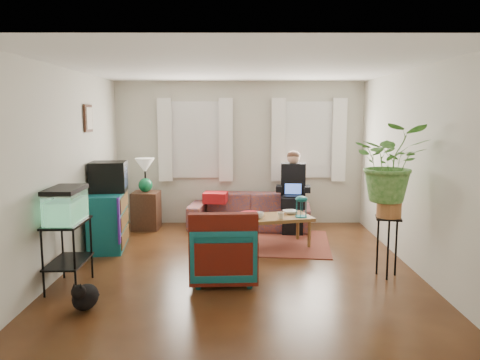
{
  "coord_description": "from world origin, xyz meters",
  "views": [
    {
      "loc": [
        -0.02,
        -6.05,
        2.0
      ],
      "look_at": [
        0.0,
        0.4,
        1.1
      ],
      "focal_mm": 35.0,
      "sensor_mm": 36.0,
      "label": 1
    }
  ],
  "objects_px": {
    "sofa": "(249,206)",
    "aquarium_stand": "(68,255)",
    "side_table": "(146,210)",
    "coffee_table": "(273,231)",
    "plant_stand": "(387,247)",
    "armchair": "(223,248)",
    "dresser": "(108,220)"
  },
  "relations": [
    {
      "from": "sofa",
      "to": "aquarium_stand",
      "type": "distance_m",
      "value": 3.58
    },
    {
      "from": "side_table",
      "to": "coffee_table",
      "type": "distance_m",
      "value": 2.43
    },
    {
      "from": "coffee_table",
      "to": "plant_stand",
      "type": "bearing_deg",
      "value": -60.76
    },
    {
      "from": "armchair",
      "to": "coffee_table",
      "type": "height_order",
      "value": "armchair"
    },
    {
      "from": "aquarium_stand",
      "to": "plant_stand",
      "type": "relative_size",
      "value": 1.03
    },
    {
      "from": "aquarium_stand",
      "to": "coffee_table",
      "type": "xyz_separation_m",
      "value": [
        2.51,
        1.73,
        -0.16
      ]
    },
    {
      "from": "armchair",
      "to": "plant_stand",
      "type": "xyz_separation_m",
      "value": [
        2.03,
        0.1,
        -0.02
      ]
    },
    {
      "from": "dresser",
      "to": "armchair",
      "type": "height_order",
      "value": "dresser"
    },
    {
      "from": "coffee_table",
      "to": "plant_stand",
      "type": "xyz_separation_m",
      "value": [
        1.31,
        -1.38,
        0.14
      ]
    },
    {
      "from": "armchair",
      "to": "coffee_table",
      "type": "bearing_deg",
      "value": -118.86
    },
    {
      "from": "sofa",
      "to": "aquarium_stand",
      "type": "xyz_separation_m",
      "value": [
        -2.17,
        -2.84,
        -0.02
      ]
    },
    {
      "from": "side_table",
      "to": "dresser",
      "type": "relative_size",
      "value": 0.7
    },
    {
      "from": "sofa",
      "to": "dresser",
      "type": "distance_m",
      "value": 2.48
    },
    {
      "from": "aquarium_stand",
      "to": "plant_stand",
      "type": "xyz_separation_m",
      "value": [
        3.82,
        0.35,
        -0.01
      ]
    },
    {
      "from": "dresser",
      "to": "coffee_table",
      "type": "height_order",
      "value": "dresser"
    },
    {
      "from": "sofa",
      "to": "armchair",
      "type": "bearing_deg",
      "value": -91.91
    },
    {
      "from": "dresser",
      "to": "armchair",
      "type": "distance_m",
      "value": 2.25
    },
    {
      "from": "aquarium_stand",
      "to": "coffee_table",
      "type": "height_order",
      "value": "aquarium_stand"
    },
    {
      "from": "sofa",
      "to": "side_table",
      "type": "distance_m",
      "value": 1.82
    },
    {
      "from": "aquarium_stand",
      "to": "side_table",
      "type": "bearing_deg",
      "value": 81.97
    },
    {
      "from": "plant_stand",
      "to": "aquarium_stand",
      "type": "bearing_deg",
      "value": -174.77
    },
    {
      "from": "aquarium_stand",
      "to": "plant_stand",
      "type": "bearing_deg",
      "value": 4.28
    },
    {
      "from": "plant_stand",
      "to": "sofa",
      "type": "bearing_deg",
      "value": 123.5
    },
    {
      "from": "side_table",
      "to": "dresser",
      "type": "height_order",
      "value": "dresser"
    },
    {
      "from": "armchair",
      "to": "coffee_table",
      "type": "relative_size",
      "value": 0.7
    },
    {
      "from": "aquarium_stand",
      "to": "armchair",
      "type": "distance_m",
      "value": 1.81
    },
    {
      "from": "side_table",
      "to": "armchair",
      "type": "distance_m",
      "value": 2.95
    },
    {
      "from": "aquarium_stand",
      "to": "dresser",
      "type": "bearing_deg",
      "value": 88.69
    },
    {
      "from": "side_table",
      "to": "coffee_table",
      "type": "bearing_deg",
      "value": -26.84
    },
    {
      "from": "plant_stand",
      "to": "dresser",
      "type": "bearing_deg",
      "value": 161.43
    },
    {
      "from": "dresser",
      "to": "coffee_table",
      "type": "distance_m",
      "value": 2.51
    },
    {
      "from": "side_table",
      "to": "aquarium_stand",
      "type": "xyz_separation_m",
      "value": [
        -0.35,
        -2.82,
        0.06
      ]
    }
  ]
}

